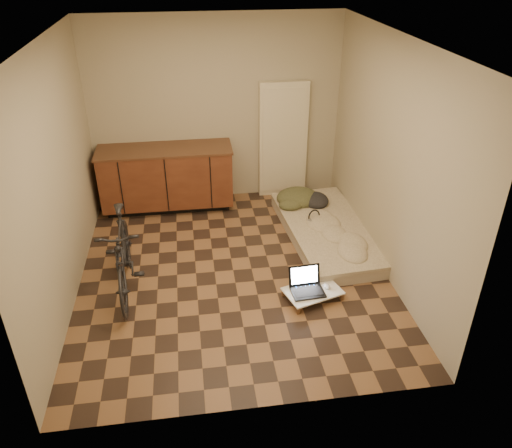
{
  "coord_description": "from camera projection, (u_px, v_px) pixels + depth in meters",
  "views": [
    {
      "loc": [
        -0.42,
        -4.81,
        3.42
      ],
      "look_at": [
        0.29,
        0.1,
        0.55
      ],
      "focal_mm": 35.0,
      "sensor_mm": 36.0,
      "label": 1
    }
  ],
  "objects": [
    {
      "name": "laptop",
      "position": [
        307.0,
        286.0,
        5.37
      ],
      "size": [
        0.37,
        0.33,
        0.24
      ],
      "rotation": [
        0.0,
        0.0,
        0.06
      ],
      "color": "black",
      "rests_on": "lap_desk"
    },
    {
      "name": "lap_desk",
      "position": [
        313.0,
        291.0,
        5.39
      ],
      "size": [
        0.68,
        0.54,
        0.1
      ],
      "rotation": [
        0.0,
        0.0,
        0.3
      ],
      "color": "brown",
      "rests_on": "ground"
    },
    {
      "name": "mouse",
      "position": [
        327.0,
        286.0,
        5.42
      ],
      "size": [
        0.08,
        0.11,
        0.04
      ],
      "primitive_type": "ellipsoid",
      "rotation": [
        0.0,
        0.0,
        0.14
      ],
      "color": "silver",
      "rests_on": "lap_desk"
    },
    {
      "name": "appliance_panel",
      "position": [
        283.0,
        140.0,
        7.24
      ],
      "size": [
        0.7,
        0.1,
        1.7
      ],
      "primitive_type": "cube",
      "color": "beige",
      "rests_on": "ground"
    },
    {
      "name": "futon",
      "position": [
        328.0,
        231.0,
        6.49
      ],
      "size": [
        1.16,
        2.17,
        0.18
      ],
      "rotation": [
        0.0,
        0.0,
        0.08
      ],
      "color": "beige",
      "rests_on": "ground"
    },
    {
      "name": "cabinets",
      "position": [
        167.0,
        178.0,
        7.02
      ],
      "size": [
        1.84,
        0.62,
        0.91
      ],
      "color": "black",
      "rests_on": "ground"
    },
    {
      "name": "headphones",
      "position": [
        314.0,
        216.0,
        6.5
      ],
      "size": [
        0.28,
        0.27,
        0.14
      ],
      "primitive_type": null,
      "rotation": [
        0.0,
        0.0,
        0.45
      ],
      "color": "black",
      "rests_on": "futon"
    },
    {
      "name": "clothing_pile",
      "position": [
        303.0,
        193.0,
        6.95
      ],
      "size": [
        0.67,
        0.58,
        0.25
      ],
      "primitive_type": null,
      "rotation": [
        0.0,
        0.0,
        0.08
      ],
      "color": "#414327",
      "rests_on": "futon"
    },
    {
      "name": "room_shell",
      "position": [
        230.0,
        169.0,
        5.23
      ],
      "size": [
        3.5,
        4.0,
        2.6
      ],
      "color": "brown",
      "rests_on": "ground"
    },
    {
      "name": "bicycle",
      "position": [
        122.0,
        250.0,
        5.34
      ],
      "size": [
        0.53,
        1.57,
        1.0
      ],
      "primitive_type": "imported",
      "rotation": [
        0.0,
        0.0,
        0.05
      ],
      "color": "black",
      "rests_on": "ground"
    }
  ]
}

